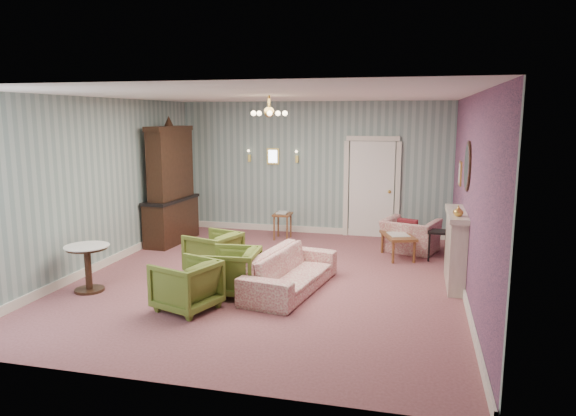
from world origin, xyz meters
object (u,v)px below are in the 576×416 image
(fireplace, at_px, (456,248))
(coffee_table, at_px, (398,246))
(olive_chair_a, at_px, (186,283))
(olive_chair_b, at_px, (232,269))
(sofa_chintz, at_px, (291,264))
(wingback_chair, at_px, (411,230))
(pedestal_table, at_px, (88,268))
(side_table_black, at_px, (437,246))
(dresser, at_px, (170,182))
(olive_chair_c, at_px, (213,251))

(fireplace, relative_size, coffee_table, 1.62)
(olive_chair_a, relative_size, olive_chair_b, 1.00)
(sofa_chintz, relative_size, wingback_chair, 2.09)
(olive_chair_a, distance_m, fireplace, 4.10)
(pedestal_table, bearing_deg, coffee_table, 34.49)
(olive_chair_b, xyz_separation_m, side_table_black, (2.99, 2.63, -0.10))
(dresser, xyz_separation_m, pedestal_table, (0.18, -3.15, -0.91))
(fireplace, xyz_separation_m, pedestal_table, (-5.33, -1.63, -0.23))
(olive_chair_b, height_order, side_table_black, olive_chair_b)
(olive_chair_a, bearing_deg, dresser, -132.21)
(sofa_chintz, xyz_separation_m, coffee_table, (1.49, 2.25, -0.18))
(sofa_chintz, xyz_separation_m, pedestal_table, (-2.92, -0.78, -0.05))
(sofa_chintz, bearing_deg, olive_chair_a, 143.67)
(dresser, relative_size, fireplace, 1.81)
(olive_chair_a, xyz_separation_m, dresser, (-1.93, 3.51, 0.89))
(sofa_chintz, relative_size, fireplace, 1.46)
(olive_chair_b, xyz_separation_m, olive_chair_c, (-0.66, 0.92, 0.01))
(coffee_table, relative_size, side_table_black, 1.57)
(olive_chair_c, distance_m, sofa_chintz, 1.54)
(coffee_table, distance_m, pedestal_table, 5.35)
(olive_chair_a, bearing_deg, wingback_chair, 162.42)
(sofa_chintz, bearing_deg, side_table_black, -35.07)
(coffee_table, relative_size, pedestal_table, 1.22)
(dresser, bearing_deg, olive_chair_a, -57.82)
(olive_chair_a, xyz_separation_m, wingback_chair, (2.88, 3.89, 0.05))
(wingback_chair, bearing_deg, pedestal_table, 56.34)
(olive_chair_a, distance_m, wingback_chair, 4.84)
(olive_chair_b, distance_m, olive_chair_c, 1.13)
(olive_chair_b, relative_size, dresser, 0.30)
(wingback_chair, xyz_separation_m, dresser, (-4.81, -0.38, 0.84))
(olive_chair_c, distance_m, dresser, 2.63)
(sofa_chintz, distance_m, side_table_black, 3.14)
(olive_chair_c, height_order, coffee_table, olive_chair_c)
(olive_chair_c, xyz_separation_m, side_table_black, (3.65, 1.71, -0.11))
(dresser, relative_size, coffee_table, 2.93)
(sofa_chintz, xyz_separation_m, side_table_black, (2.20, 2.23, -0.12))
(olive_chair_b, distance_m, fireplace, 3.44)
(olive_chair_a, bearing_deg, olive_chair_b, 171.52)
(dresser, distance_m, coffee_table, 4.71)
(olive_chair_c, relative_size, side_table_black, 1.40)
(olive_chair_a, height_order, olive_chair_c, olive_chair_c)
(olive_chair_c, relative_size, dresser, 0.30)
(pedestal_table, bearing_deg, wingback_chair, 37.34)
(olive_chair_c, xyz_separation_m, dresser, (-1.65, 1.84, 0.88))
(pedestal_table, bearing_deg, olive_chair_c, 41.53)
(olive_chair_b, xyz_separation_m, pedestal_table, (-2.13, -0.38, -0.03))
(fireplace, xyz_separation_m, side_table_black, (-0.21, 1.38, -0.30))
(olive_chair_b, relative_size, side_table_black, 1.38)
(fireplace, bearing_deg, olive_chair_b, -158.63)
(sofa_chintz, distance_m, dresser, 4.00)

